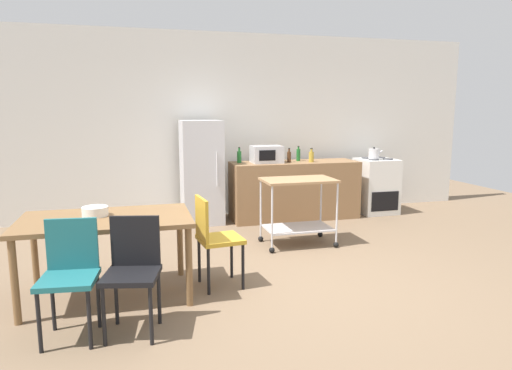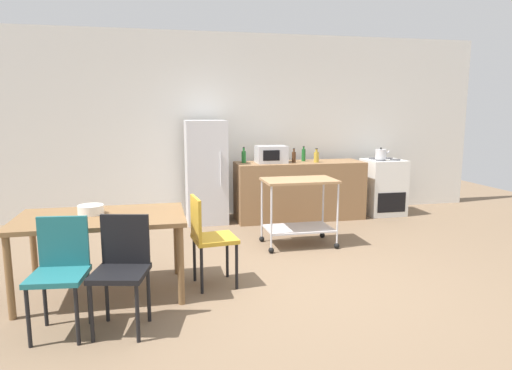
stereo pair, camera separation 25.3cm
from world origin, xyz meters
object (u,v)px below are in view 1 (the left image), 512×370
Objects in this scene: refrigerator at (202,172)px; bottle_sparkling_water at (239,157)px; bottle_vinegar at (289,156)px; fruit_bowl at (95,211)px; kitchen_cart at (298,201)px; chair_teal at (70,270)px; microwave at (267,154)px; stove_oven at (376,186)px; chair_black at (133,267)px; kettle at (374,154)px; bottle_soy_sauce at (298,155)px; bottle_olive_oil at (311,156)px; chair_mustard at (214,235)px; dining_table at (106,226)px.

bottle_sparkling_water is at bearing -1.36° from refrigerator.
fruit_bowl is at bearing -138.62° from bottle_vinegar.
refrigerator is at bearing 178.64° from bottle_sparkling_water.
kitchen_cart is 3.77× the size of bottle_sparkling_water.
bottle_vinegar is (0.35, 1.36, 0.41)m from kitchen_cart.
chair_teal is 4.04m from microwave.
stove_oven is 2.00× the size of microwave.
chair_black is 3.47m from refrigerator.
stove_oven is 3.84× the size of kettle.
chair_black is 3.68× the size of bottle_sparkling_water.
kettle is (1.24, -0.18, -0.00)m from bottle_soy_sauce.
bottle_vinegar is at bearing -150.43° from bottle_soy_sauce.
stove_oven is 4.25× the size of bottle_olive_oil.
refrigerator is at bearing 176.30° from kettle.
refrigerator is 7.10× the size of bottle_vinegar.
stove_oven is 2.38m from bottle_sparkling_water.
chair_teal is at bearing -143.99° from stove_oven.
bottle_sparkling_water is 1.12× the size of bottle_olive_oil.
chair_teal is at bearing -131.92° from bottle_vinegar.
kettle is (-0.12, -0.10, 0.55)m from stove_oven.
chair_black is 3.81m from microwave.
bottle_olive_oil is at bearing -45.88° from chair_mustard.
bottle_sparkling_water reaches higher than chair_teal.
kitchen_cart is (1.27, 1.11, 0.05)m from chair_mustard.
bottle_vinegar reaches higher than stove_oven.
chair_mustard is 4.04m from stove_oven.
bottle_vinegar is 1.01× the size of bottle_olive_oil.
bottle_sparkling_water is 0.42m from microwave.
dining_table is 1.69× the size of chair_teal.
kettle is (2.78, -0.18, 0.23)m from refrigerator.
bottle_vinegar is at bearing 41.38° from fruit_bowl.
kettle is (4.03, 2.39, 0.33)m from dining_table.
microwave reaches higher than bottle_vinegar.
dining_table is 6.87× the size of bottle_vinegar.
refrigerator reaches higher than chair_mustard.
stove_oven is at bearing 39.67° from kettle.
dining_table is at bearing -125.55° from bottle_sparkling_water.
dining_table is 3.26× the size of microwave.
dining_table is at bearing -136.61° from bottle_vinegar.
microwave is 0.71m from bottle_olive_oil.
bottle_vinegar is (2.60, 2.45, 0.32)m from dining_table.
chair_mustard reaches higher than fruit_bowl.
chair_mustard is at bearing -141.75° from kettle.
bottle_vinegar is at bearing -4.80° from refrigerator.
chair_mustard is 1.93× the size of microwave.
dining_table is 3.59m from bottle_vinegar.
refrigerator is 6.47× the size of kettle.
chair_black is at bearing -122.18° from microwave.
dining_table is at bearing -40.76° from fruit_bowl.
bottle_sparkling_water is at bearing 170.62° from bottle_olive_oil.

